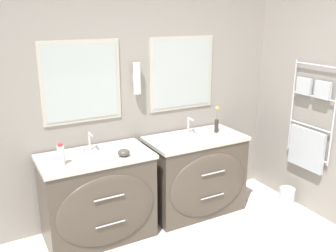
# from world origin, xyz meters

# --- Properties ---
(wall_back) EXTENTS (5.15, 0.16, 2.60)m
(wall_back) POSITION_xyz_m (0.00, 1.82, 1.31)
(wall_back) COLOR gray
(wall_back) RESTS_ON ground_plane
(wall_right) EXTENTS (0.13, 3.68, 2.60)m
(wall_right) POSITION_xyz_m (1.80, 0.81, 1.29)
(wall_right) COLOR gray
(wall_right) RESTS_ON ground_plane
(vanity_left) EXTENTS (1.06, 0.65, 0.87)m
(vanity_left) POSITION_xyz_m (-0.49, 1.44, 0.44)
(vanity_left) COLOR #4C4238
(vanity_left) RESTS_ON ground_plane
(vanity_right) EXTENTS (1.06, 0.65, 0.87)m
(vanity_right) POSITION_xyz_m (0.63, 1.44, 0.44)
(vanity_right) COLOR #4C4238
(vanity_right) RESTS_ON ground_plane
(faucet_left) EXTENTS (0.17, 0.12, 0.18)m
(faucet_left) POSITION_xyz_m (-0.49, 1.62, 0.96)
(faucet_left) COLOR silver
(faucet_left) RESTS_ON vanity_left
(faucet_right) EXTENTS (0.17, 0.12, 0.18)m
(faucet_right) POSITION_xyz_m (0.63, 1.62, 0.96)
(faucet_right) COLOR silver
(faucet_right) RESTS_ON vanity_right
(toiletry_bottle) EXTENTS (0.06, 0.06, 0.20)m
(toiletry_bottle) POSITION_xyz_m (-0.83, 1.38, 0.97)
(toiletry_bottle) COLOR silver
(toiletry_bottle) RESTS_ON vanity_left
(amenity_bowl) EXTENTS (0.11, 0.11, 0.07)m
(amenity_bowl) POSITION_xyz_m (-0.26, 1.32, 0.91)
(amenity_bowl) COLOR #4C4742
(amenity_bowl) RESTS_ON vanity_left
(flower_vase) EXTENTS (0.05, 0.05, 0.30)m
(flower_vase) POSITION_xyz_m (0.93, 1.51, 0.98)
(flower_vase) COLOR #332D2D
(flower_vase) RESTS_ON vanity_right
(waste_bin) EXTENTS (0.18, 0.18, 0.23)m
(waste_bin) POSITION_xyz_m (1.60, 1.01, 0.12)
(waste_bin) COLOR silver
(waste_bin) RESTS_ON ground_plane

